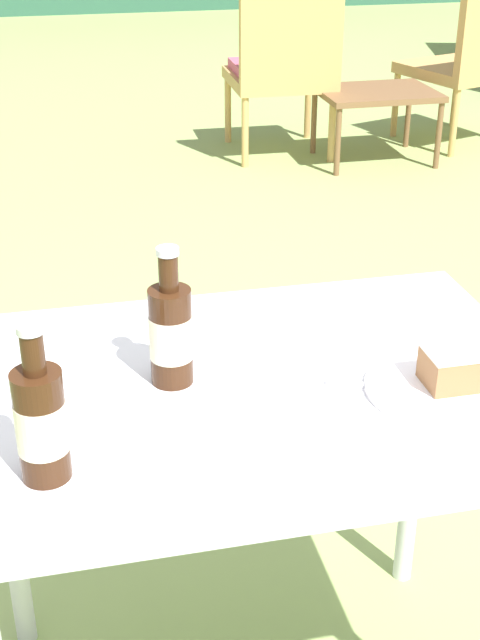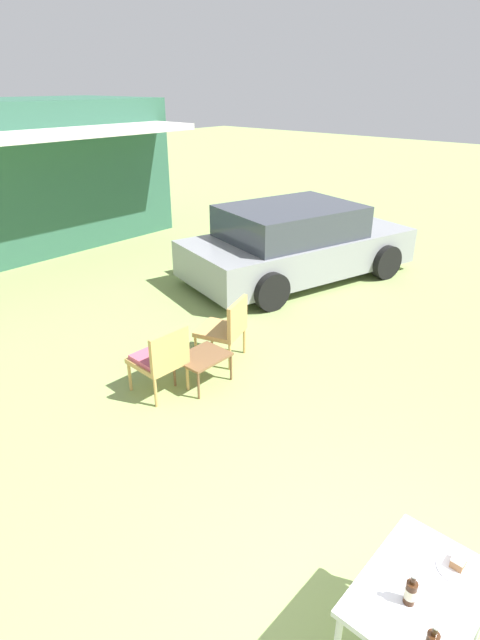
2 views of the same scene
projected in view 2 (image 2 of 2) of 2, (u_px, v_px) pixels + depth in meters
name	position (u px, v px, depth m)	size (l,w,h in m)	color
parked_car	(296.00, 243.00, 8.98)	(4.51, 2.86, 1.34)	gray
wicker_chair_cushioned	(161.00, 357.00, 5.62)	(0.53, 0.55, 0.84)	tan
wicker_chair_plain	(226.00, 326.00, 6.33)	(0.66, 0.67, 0.84)	tan
garden_side_table	(203.00, 358.00, 5.86)	(0.59, 0.46, 0.37)	brown
patio_table	(420.00, 599.00, 2.81)	(0.89, 0.62, 0.72)	silver
cake_on_plate	(457.00, 565.00, 2.89)	(0.21, 0.21, 0.07)	white
cola_bottle_near	(411.00, 592.00, 2.67)	(0.06, 0.06, 0.21)	#381E0F
fork	(448.00, 574.00, 2.86)	(0.19, 0.08, 0.01)	silver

